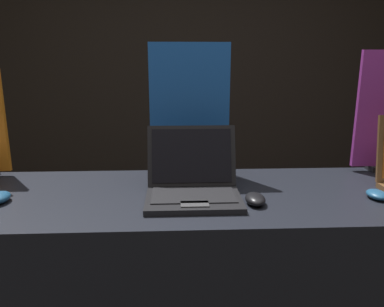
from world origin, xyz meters
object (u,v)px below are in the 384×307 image
(mouse_middle, at_px, (255,199))
(mouse_back, at_px, (377,195))
(laptop_middle, at_px, (191,182))
(promo_stand_middle, at_px, (188,113))

(mouse_middle, bearing_deg, mouse_back, 4.06)
(laptop_middle, relative_size, mouse_back, 3.55)
(laptop_middle, bearing_deg, mouse_middle, -20.20)
(mouse_middle, relative_size, mouse_back, 1.12)
(promo_stand_middle, bearing_deg, laptop_middle, -90.00)
(promo_stand_middle, bearing_deg, mouse_middle, -58.94)
(mouse_back, bearing_deg, promo_stand_middle, 153.73)
(laptop_middle, bearing_deg, mouse_back, -4.13)
(mouse_middle, xyz_separation_m, promo_stand_middle, (-0.21, 0.35, 0.24))
(laptop_middle, xyz_separation_m, mouse_back, (0.65, -0.05, -0.04))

